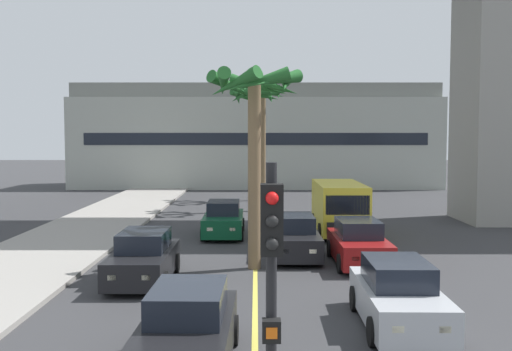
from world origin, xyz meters
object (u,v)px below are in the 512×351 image
Objects in this scene: delivery_van at (340,207)px; traffic_light_median_near at (273,301)px; car_queue_sixth at (296,238)px; palm_tree_mid_median at (255,110)px; car_queue_front at (360,244)px; palm_tree_near_median at (256,108)px; car_queue_second at (189,331)px; car_queue_fourth at (399,297)px; car_queue_third at (225,220)px; car_queue_fifth at (145,258)px; palm_tree_far_median at (264,107)px.

traffic_light_median_near is at bearing -100.15° from delivery_van.
palm_tree_mid_median is at bearing 96.70° from car_queue_sixth.
delivery_van is (2.33, 4.92, 0.57)m from car_queue_sixth.
palm_tree_near_median is at bearing -169.29° from car_queue_front.
car_queue_second is 0.56× the size of palm_tree_mid_median.
palm_tree_mid_median is at bearing 87.10° from car_queue_second.
car_queue_fourth is 12.82m from delivery_van.
car_queue_third and car_queue_fourth have the same top height.
palm_tree_near_median reaches higher than car_queue_third.
car_queue_fifth is 6.07m from palm_tree_near_median.
palm_tree_far_median reaches higher than car_queue_fourth.
palm_tree_near_median reaches higher than delivery_van.
traffic_light_median_near is at bearing -89.40° from palm_tree_mid_median.
palm_tree_near_median is at bearing -119.18° from delivery_van.
car_queue_sixth is (2.75, 10.29, 0.00)m from car_queue_second.
traffic_light_median_near reaches higher than car_queue_front.
car_queue_front is 5.97m from palm_tree_near_median.
palm_tree_mid_median is at bearing 90.60° from traffic_light_median_near.
car_queue_fourth is at bearing -60.70° from palm_tree_near_median.
car_queue_fifth is 0.98× the size of traffic_light_median_near.
car_queue_fourth and car_queue_fifth have the same top height.
car_queue_sixth is 5.27m from palm_tree_near_median.
car_queue_second is 5.47m from traffic_light_median_near.
car_queue_third is 0.51× the size of palm_tree_far_median.
delivery_van is (0.18, 6.11, 0.57)m from car_queue_front.
car_queue_front is 7.70m from car_queue_third.
palm_tree_far_median is at bearing 82.37° from car_queue_third.
car_queue_fifth is 12.26m from traffic_light_median_near.
delivery_van is 0.78× the size of palm_tree_near_median.
delivery_van is at bearing 49.80° from car_queue_fifth.
car_queue_third is 10.23m from palm_tree_mid_median.
car_queue_fifth is at bearing 147.96° from car_queue_fourth.
traffic_light_median_near is 28.64m from palm_tree_mid_median.
palm_tree_mid_median is (-1.56, 13.28, 5.28)m from car_queue_sixth.
car_queue_second is at bearing -118.35° from car_queue_front.
car_queue_sixth is 0.78× the size of delivery_van.
delivery_van is (5.22, 0.30, 0.57)m from car_queue_third.
palm_tree_far_median is (1.95, 14.58, 5.74)m from car_queue_third.
palm_tree_far_median is at bearing 86.47° from car_queue_second.
palm_tree_near_median is 15.17m from palm_tree_mid_median.
palm_tree_near_median is at bearing 81.26° from car_queue_second.
palm_tree_far_median reaches higher than car_queue_front.
car_queue_fourth is (4.80, -12.50, 0.00)m from car_queue_third.
car_queue_fourth is at bearing 27.36° from car_queue_second.
car_queue_sixth is at bearing 103.61° from car_queue_fourth.
car_queue_front is 10.34m from car_queue_second.
palm_tree_mid_median is at bearing -96.03° from palm_tree_far_median.
palm_tree_far_median reaches higher than palm_tree_near_median.
traffic_light_median_near reaches higher than car_queue_sixth.
delivery_van reaches higher than car_queue_fourth.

